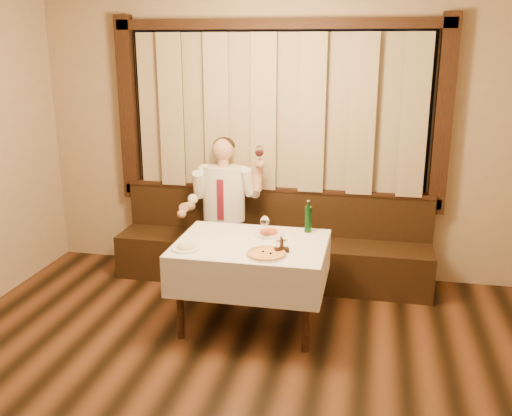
% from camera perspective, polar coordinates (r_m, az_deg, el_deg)
% --- Properties ---
extents(room, '(5.01, 6.01, 2.81)m').
position_cam_1_polar(room, '(3.93, -2.79, 3.30)').
color(room, black).
rests_on(room, ground).
extents(banquette, '(3.20, 0.61, 0.94)m').
position_cam_1_polar(banquette, '(5.91, 1.64, -4.24)').
color(banquette, black).
rests_on(banquette, ground).
extents(dining_table, '(1.27, 0.97, 0.76)m').
position_cam_1_polar(dining_table, '(4.85, -0.48, -4.61)').
color(dining_table, black).
rests_on(dining_table, ground).
extents(pizza, '(0.33, 0.33, 0.04)m').
position_cam_1_polar(pizza, '(4.52, 1.03, -4.61)').
color(pizza, white).
rests_on(pizza, dining_table).
extents(pasta_red, '(0.27, 0.27, 0.09)m').
position_cam_1_polar(pasta_red, '(5.00, 1.28, -2.26)').
color(pasta_red, white).
rests_on(pasta_red, dining_table).
extents(pasta_cream, '(0.24, 0.24, 0.08)m').
position_cam_1_polar(pasta_cream, '(4.68, -7.04, -3.72)').
color(pasta_cream, white).
rests_on(pasta_cream, dining_table).
extents(green_bottle, '(0.06, 0.06, 0.29)m').
position_cam_1_polar(green_bottle, '(5.06, 5.24, -1.06)').
color(green_bottle, '#104E19').
rests_on(green_bottle, dining_table).
extents(table_wine_glass, '(0.08, 0.08, 0.20)m').
position_cam_1_polar(table_wine_glass, '(4.86, 0.87, -1.41)').
color(table_wine_glass, white).
rests_on(table_wine_glass, dining_table).
extents(cruet_caddy, '(0.13, 0.10, 0.12)m').
position_cam_1_polar(cruet_caddy, '(4.58, 2.58, -3.93)').
color(cruet_caddy, black).
rests_on(cruet_caddy, dining_table).
extents(seated_man, '(0.82, 0.61, 1.47)m').
position_cam_1_polar(seated_man, '(5.77, -3.36, 0.80)').
color(seated_man, black).
rests_on(seated_man, ground).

